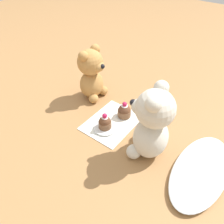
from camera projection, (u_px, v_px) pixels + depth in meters
The scene contains 8 objects.
ground_plane at pixel (112, 123), 0.88m from camera, with size 4.00×4.00×0.00m, color #9E7042.
knitted_placemat at pixel (112, 122), 0.87m from camera, with size 0.22×0.17×0.01m, color silver.
tulle_cloth at pixel (201, 170), 0.69m from camera, with size 0.33×0.16×0.03m, color white.
teddy_bear_cream at pixel (151, 124), 0.68m from camera, with size 0.15×0.15×0.27m.
teddy_bear_tan at pixel (92, 74), 0.93m from camera, with size 0.12×0.13×0.23m.
cupcake_near_cream_bear at pixel (124, 111), 0.88m from camera, with size 0.05×0.05×0.07m.
saucer_plate at pixel (104, 127), 0.85m from camera, with size 0.09×0.09×0.01m, color silver.
cupcake_near_tan_bear at pixel (104, 122), 0.83m from camera, with size 0.05×0.05×0.07m.
Camera 1 is at (0.51, 0.38, 0.61)m, focal length 35.00 mm.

